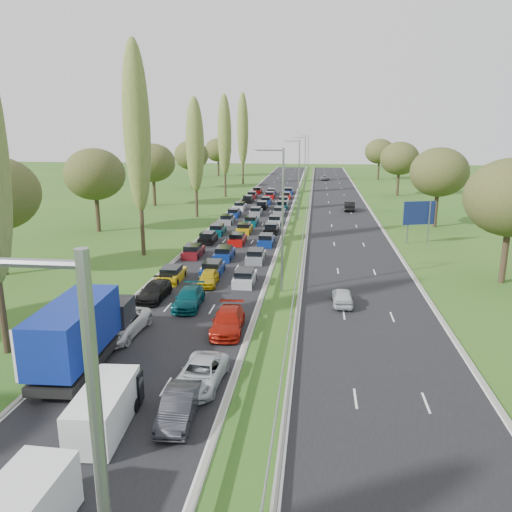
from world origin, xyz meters
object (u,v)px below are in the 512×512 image
(blue_lorry, at_px, (83,331))
(direction_sign, at_px, (419,215))
(near_car_3, at_px, (154,291))
(near_car_2, at_px, (120,324))
(white_van_rear, at_px, (106,406))

(blue_lorry, bearing_deg, direction_sign, 51.65)
(near_car_3, distance_m, direction_sign, 34.37)
(blue_lorry, height_order, direction_sign, direction_sign)
(near_car_3, height_order, direction_sign, direction_sign)
(near_car_3, relative_size, direction_sign, 0.90)
(near_car_2, xyz_separation_m, near_car_3, (-0.09, 7.49, -0.11))
(near_car_2, xyz_separation_m, direction_sign, (24.92, 30.88, 2.76))
(near_car_2, distance_m, direction_sign, 39.78)
(blue_lorry, xyz_separation_m, white_van_rear, (3.83, -5.84, -1.06))
(near_car_2, height_order, near_car_3, near_car_2)
(near_car_2, relative_size, blue_lorry, 0.59)
(blue_lorry, distance_m, direction_sign, 43.42)
(near_car_2, relative_size, direction_sign, 1.09)
(direction_sign, bearing_deg, near_car_2, -128.90)
(near_car_2, bearing_deg, blue_lorry, -92.11)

